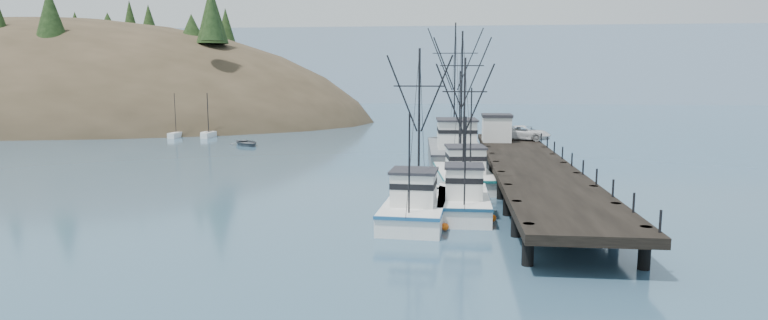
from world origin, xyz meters
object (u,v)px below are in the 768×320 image
trawler_near (463,200)px  pier_shed (497,128)px  pier (529,166)px  pickup_truck (524,133)px  motorboat (247,145)px  work_vessel (455,151)px  trawler_far (462,174)px  trawler_mid (417,206)px

trawler_near → pier_shed: 24.23m
pier → trawler_near: size_ratio=4.31×
pickup_truck → motorboat: bearing=96.6°
trawler_near → work_vessel: 21.82m
pier → trawler_near: 10.89m
trawler_far → pier_shed: (3.73, 13.55, 2.60)m
trawler_near → pier_shed: bearing=80.8°
motorboat → trawler_far: bearing=-79.6°
trawler_near → motorboat: (-26.10, 33.97, -0.82)m
pier_shed → motorboat: 31.83m
pier → pickup_truck: 16.12m
trawler_mid → pier_shed: (6.73, 25.84, 2.60)m
work_vessel → motorboat: bearing=154.7°
trawler_mid → trawler_far: size_ratio=0.85×
trawler_near → trawler_mid: bearing=-144.2°
work_vessel → motorboat: work_vessel is taller
trawler_near → motorboat: trawler_near is taller
trawler_far → trawler_near: bearing=-90.8°
pier → work_vessel: 13.64m
trawler_far → motorboat: 35.39m
trawler_far → motorboat: bearing=137.9°
pier → trawler_far: (-5.23, 0.79, -0.87)m
trawler_mid → pickup_truck: trawler_mid is taller
pickup_truck → pier: bearing=-164.3°
work_vessel → pier_shed: (4.24, 1.97, 2.19)m
trawler_mid → pickup_truck: (9.73, 27.52, 1.93)m
trawler_near → trawler_mid: trawler_mid is taller
pickup_truck → trawler_far: bearing=177.3°
pier → pier_shed: 14.52m
trawler_far → motorboat: trawler_far is taller
work_vessel → pier_shed: bearing=24.9°
work_vessel → trawler_near: bearing=-89.0°
pickup_truck → motorboat: size_ratio=1.14×
trawler_mid → trawler_far: bearing=76.3°
work_vessel → trawler_far: bearing=-87.5°
trawler_mid → motorboat: trawler_mid is taller
trawler_mid → work_vessel: size_ratio=0.62×
trawler_mid → motorboat: bearing=122.8°
pier → pier_shed: (-1.50, 14.34, 1.73)m
work_vessel → pier: bearing=-65.1°
trawler_far → work_vessel: work_vessel is taller
trawler_mid → pier_shed: bearing=75.4°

